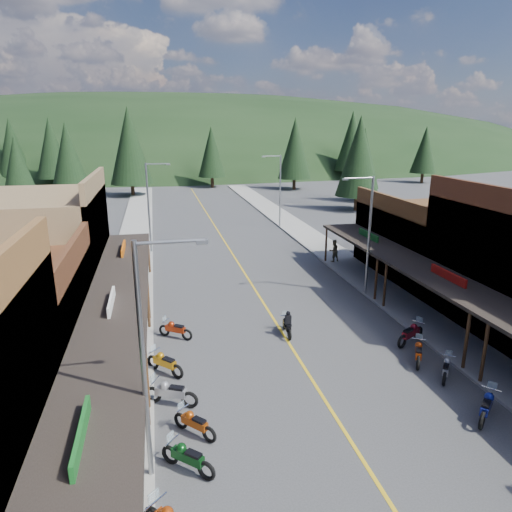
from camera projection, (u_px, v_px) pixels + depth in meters
ground at (302, 364)px, 22.02m from camera, size 220.00×220.00×0.00m
centerline at (233, 254)px, 40.79m from camera, size 0.15×90.00×0.01m
sidewalk_west at (132, 259)px, 38.97m from camera, size 3.40×94.00×0.15m
sidewalk_east at (324, 248)px, 42.58m from camera, size 3.40×94.00×0.15m
shop_west_3 at (40, 250)px, 28.80m from camera, size 10.90×10.20×8.20m
shop_east_3 at (429, 242)px, 34.78m from camera, size 10.90×10.20×6.20m
streetlight_0 at (147, 354)px, 13.72m from camera, size 2.16×0.18×8.00m
streetlight_1 at (150, 204)px, 40.00m from camera, size 2.16×0.18×8.00m
streetlight_2 at (367, 231)px, 29.74m from camera, size 2.16×0.18×8.00m
streetlight_3 at (279, 188)px, 50.39m from camera, size 2.16×0.18×8.00m
ridge_hill at (174, 161)px, 148.73m from camera, size 310.00×140.00×60.00m
pine_1 at (51, 148)px, 80.75m from camera, size 5.88×5.88×12.50m
pine_2 at (130, 146)px, 72.18m from camera, size 6.72×6.72×14.00m
pine_3 at (211, 152)px, 83.01m from camera, size 5.04×5.04×11.00m
pine_4 at (295, 148)px, 80.07m from camera, size 5.88×5.88×12.50m
pine_5 at (352, 141)px, 94.45m from camera, size 6.72×6.72×14.00m
pine_6 at (425, 150)px, 89.84m from camera, size 5.04×5.04×11.00m
pine_7 at (12, 147)px, 84.72m from camera, size 5.88×5.88×12.50m
pine_8 at (18, 171)px, 53.35m from camera, size 4.48×4.48×10.00m
pine_9 at (364, 158)px, 67.48m from camera, size 4.93×4.93×10.80m
pine_10 at (68, 158)px, 63.34m from camera, size 5.38×5.38×11.60m
pine_11 at (359, 156)px, 59.85m from camera, size 5.82×5.82×12.40m
bike_west_5 at (188, 456)px, 15.00m from camera, size 2.04×1.94×1.21m
bike_west_6 at (194, 422)px, 16.79m from camera, size 1.83×1.89×1.13m
bike_west_7 at (171, 391)px, 18.58m from camera, size 2.37×1.66×1.29m
bike_west_8 at (165, 362)px, 20.97m from camera, size 2.02×2.05×1.23m
bike_west_9 at (175, 329)px, 24.51m from camera, size 2.02×1.69×1.14m
bike_east_5 at (487, 405)px, 17.72m from camera, size 2.11×1.98×1.24m
bike_east_6 at (446, 367)px, 20.63m from camera, size 1.69×1.86×1.08m
bike_east_7 at (418, 351)px, 21.99m from camera, size 1.65×2.13×1.18m
bike_east_8 at (411, 332)px, 23.89m from camera, size 2.31×1.71×1.27m
rider_on_bike at (287, 325)px, 24.94m from camera, size 0.80×1.97×1.47m
pedestrian_east_b at (334, 251)px, 37.85m from camera, size 0.99×0.70×1.85m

